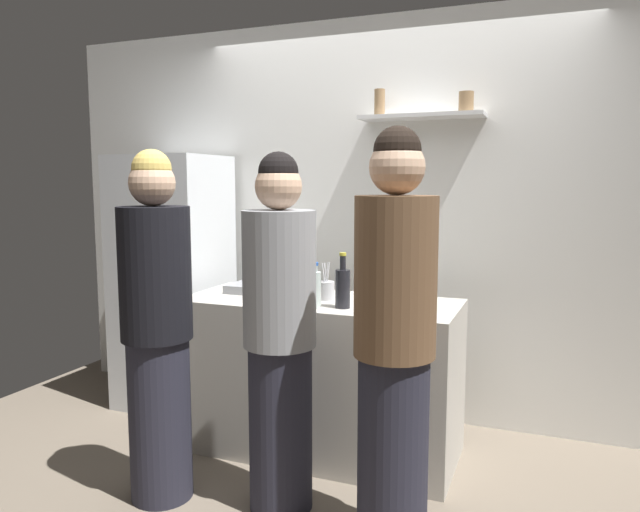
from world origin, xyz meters
name	(u,v)px	position (x,y,z in m)	size (l,w,h in m)	color
ground_plane	(317,499)	(0.00, 0.00, 0.00)	(5.28, 5.28, 0.00)	#726656
back_wall_assembly	(388,220)	(0.00, 1.25, 1.30)	(4.80, 0.32, 2.60)	white
refrigerator	(173,282)	(-1.42, 0.85, 0.86)	(0.68, 0.62, 1.73)	silver
counter	(320,375)	(-0.19, 0.52, 0.44)	(1.56, 0.65, 0.89)	#B7B2A8
baking_pan	(257,288)	(-0.63, 0.59, 0.91)	(0.34, 0.24, 0.05)	gray
utensil_holder	(326,290)	(-0.16, 0.54, 0.94)	(0.09, 0.09, 0.22)	#B2B2B7
wine_bottle_dark_glass	(342,287)	(0.00, 0.36, 1.00)	(0.08, 0.08, 0.29)	black
wine_bottle_green_glass	(414,284)	(0.35, 0.52, 1.01)	(0.07, 0.07, 0.32)	#19471E
wine_bottle_amber_glass	(378,279)	(0.09, 0.74, 0.99)	(0.07, 0.07, 0.28)	#472814
wine_bottle_pale_glass	(295,271)	(-0.41, 0.67, 1.02)	(0.07, 0.07, 0.35)	#B2BFB2
water_bottle_plastic	(314,288)	(-0.14, 0.30, 0.99)	(0.08, 0.08, 0.24)	silver
person_grey_hoodie	(280,337)	(-0.14, -0.12, 0.84)	(0.34, 0.34, 1.69)	#262633
person_brown_jacket	(394,343)	(0.43, -0.21, 0.89)	(0.34, 0.34, 1.77)	#262633
person_blonde	(157,330)	(-0.73, -0.25, 0.84)	(0.34, 0.34, 1.70)	#262633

